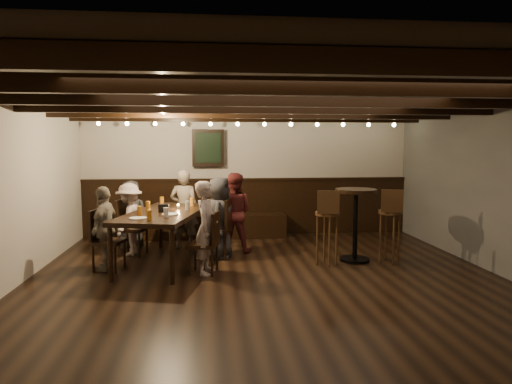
{
  "coord_description": "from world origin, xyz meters",
  "views": [
    {
      "loc": [
        -0.77,
        -5.62,
        1.82
      ],
      "look_at": [
        -0.07,
        1.3,
        1.09
      ],
      "focal_mm": 32.0,
      "sensor_mm": 36.0,
      "label": 1
    }
  ],
  "objects": [
    {
      "name": "chair_right_near",
      "position": [
        -0.66,
        1.61,
        0.29
      ],
      "size": [
        0.52,
        0.52,
        0.95
      ],
      "rotation": [
        0.0,
        0.0,
        1.35
      ],
      "color": "black",
      "rests_on": "floor"
    },
    {
      "name": "bar_stool_right",
      "position": [
        1.97,
        1.03,
        0.43
      ],
      "size": [
        0.38,
        0.4,
        1.15
      ],
      "rotation": [
        0.0,
        0.0,
        -0.27
      ],
      "color": "#342210",
      "rests_on": "floor"
    },
    {
      "name": "pint_a",
      "position": [
        -1.58,
        2.07,
        0.87
      ],
      "size": [
        0.07,
        0.07,
        0.14
      ],
      "primitive_type": "cylinder",
      "color": "#BF7219",
      "rests_on": "dining_table"
    },
    {
      "name": "chair_left_far",
      "position": [
        -2.26,
        1.05,
        0.27
      ],
      "size": [
        0.48,
        0.48,
        0.89
      ],
      "rotation": [
        0.0,
        0.0,
        -1.79
      ],
      "color": "black",
      "rests_on": "floor"
    },
    {
      "name": "pint_g",
      "position": [
        -1.58,
        0.54,
        0.87
      ],
      "size": [
        0.07,
        0.07,
        0.14
      ],
      "primitive_type": "cylinder",
      "color": "#BF7219",
      "rests_on": "dining_table"
    },
    {
      "name": "pint_d",
      "position": [
        -1.12,
        1.46,
        0.87
      ],
      "size": [
        0.07,
        0.07,
        0.14
      ],
      "primitive_type": "cylinder",
      "color": "silver",
      "rests_on": "dining_table"
    },
    {
      "name": "plate_far",
      "position": [
        -1.35,
        0.99,
        0.81
      ],
      "size": [
        0.24,
        0.24,
        0.01
      ],
      "primitive_type": "cylinder",
      "color": "white",
      "rests_on": "dining_table"
    },
    {
      "name": "pint_b",
      "position": [
        -1.07,
        1.91,
        0.87
      ],
      "size": [
        0.07,
        0.07,
        0.14
      ],
      "primitive_type": "cylinder",
      "color": "#BF7219",
      "rests_on": "dining_table"
    },
    {
      "name": "pint_f",
      "position": [
        -1.38,
        0.75,
        0.87
      ],
      "size": [
        0.07,
        0.07,
        0.14
      ],
      "primitive_type": "cylinder",
      "color": "silver",
      "rests_on": "dining_table"
    },
    {
      "name": "chair_right_far",
      "position": [
        -0.86,
        0.73,
        0.27
      ],
      "size": [
        0.48,
        0.48,
        0.87
      ],
      "rotation": [
        0.0,
        0.0,
        1.35
      ],
      "color": "black",
      "rests_on": "floor"
    },
    {
      "name": "bar_stool_left",
      "position": [
        0.97,
        0.98,
        0.43
      ],
      "size": [
        0.37,
        0.39,
        1.15
      ],
      "rotation": [
        0.0,
        0.0,
        -0.19
      ],
      "color": "#342210",
      "rests_on": "floor"
    },
    {
      "name": "candle",
      "position": [
        -1.27,
        1.59,
        0.83
      ],
      "size": [
        0.05,
        0.05,
        0.05
      ],
      "primitive_type": "cylinder",
      "color": "beige",
      "rests_on": "dining_table"
    },
    {
      "name": "plate_near",
      "position": [
        -1.76,
        0.68,
        0.81
      ],
      "size": [
        0.24,
        0.24,
        0.01
      ],
      "primitive_type": "cylinder",
      "color": "white",
      "rests_on": "dining_table"
    },
    {
      "name": "person_left_far",
      "position": [
        -2.29,
        1.05,
        0.61
      ],
      "size": [
        0.45,
        0.77,
        1.22
      ],
      "primitive_type": "imported",
      "rotation": [
        0.0,
        0.0,
        -1.79
      ],
      "color": "gray",
      "rests_on": "floor"
    },
    {
      "name": "pint_e",
      "position": [
        -1.77,
        0.94,
        0.87
      ],
      "size": [
        0.07,
        0.07,
        0.14
      ],
      "primitive_type": "cylinder",
      "color": "#BF7219",
      "rests_on": "dining_table"
    },
    {
      "name": "pint_c",
      "position": [
        -1.73,
        1.49,
        0.87
      ],
      "size": [
        0.07,
        0.07,
        0.14
      ],
      "primitive_type": "cylinder",
      "color": "#BF7219",
      "rests_on": "dining_table"
    },
    {
      "name": "person_bench_right",
      "position": [
        -0.38,
        2.01,
        0.67
      ],
      "size": [
        0.75,
        0.64,
        1.35
      ],
      "primitive_type": "imported",
      "rotation": [
        0.0,
        0.0,
        2.92
      ],
      "color": "maroon",
      "rests_on": "floor"
    },
    {
      "name": "high_top_table",
      "position": [
        1.48,
        1.19,
        0.74
      ],
      "size": [
        0.64,
        0.64,
        1.13
      ],
      "color": "black",
      "rests_on": "floor"
    },
    {
      "name": "condiment_caddy",
      "position": [
        -1.47,
        1.28,
        0.86
      ],
      "size": [
        0.15,
        0.1,
        0.12
      ],
      "primitive_type": "cube",
      "color": "black",
      "rests_on": "dining_table"
    },
    {
      "name": "chair_left_near",
      "position": [
        -2.06,
        1.92,
        0.28
      ],
      "size": [
        0.5,
        0.5,
        0.92
      ],
      "rotation": [
        0.0,
        0.0,
        -1.79
      ],
      "color": "black",
      "rests_on": "floor"
    },
    {
      "name": "person_left_near",
      "position": [
        -2.09,
        1.93,
        0.6
      ],
      "size": [
        0.6,
        0.85,
        1.19
      ],
      "primitive_type": "imported",
      "rotation": [
        0.0,
        0.0,
        -1.79
      ],
      "color": "#A28E89",
      "rests_on": "floor"
    },
    {
      "name": "person_right_near",
      "position": [
        -0.63,
        1.6,
        0.65
      ],
      "size": [
        0.54,
        0.71,
        1.3
      ],
      "primitive_type": "imported",
      "rotation": [
        0.0,
        0.0,
        1.35
      ],
      "color": "#29282B",
      "rests_on": "floor"
    },
    {
      "name": "room",
      "position": [
        -0.29,
        2.21,
        1.07
      ],
      "size": [
        7.0,
        7.0,
        7.0
      ],
      "color": "black",
      "rests_on": "ground"
    },
    {
      "name": "person_right_far",
      "position": [
        -0.82,
        0.72,
        0.66
      ],
      "size": [
        0.41,
        0.54,
        1.31
      ],
      "primitive_type": "imported",
      "rotation": [
        0.0,
        0.0,
        1.35
      ],
      "color": "gray",
      "rests_on": "floor"
    },
    {
      "name": "dining_table",
      "position": [
        -1.46,
        1.33,
        0.74
      ],
      "size": [
        1.42,
        2.31,
        0.8
      ],
      "rotation": [
        0.0,
        0.0,
        -0.22
      ],
      "color": "black",
      "rests_on": "floor"
    },
    {
      "name": "person_bench_centre",
      "position": [
        -1.23,
        2.35,
        0.69
      ],
      "size": [
        0.57,
        0.43,
        1.38
      ],
      "primitive_type": "imported",
      "rotation": [
        0.0,
        0.0,
        2.92
      ],
      "color": "slate",
      "rests_on": "floor"
    },
    {
      "name": "person_bench_left",
      "position": [
        -2.14,
        2.4,
        0.6
      ],
      "size": [
        0.66,
        0.5,
        1.2
      ],
      "primitive_type": "imported",
      "rotation": [
        0.0,
        0.0,
        2.92
      ],
      "color": "#252628",
      "rests_on": "floor"
    }
  ]
}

